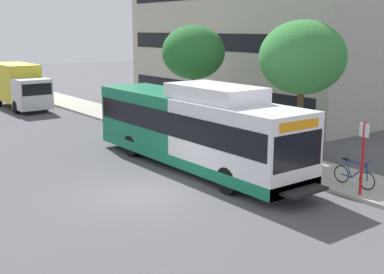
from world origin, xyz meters
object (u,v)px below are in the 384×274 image
transit_bus (194,128)px  bus_stop_sign_pole (363,153)px  bicycle_parked (354,175)px  box_truck_background (19,85)px  street_tree_near_stop (302,58)px  street_tree_mid_block (193,53)px

transit_bus → bus_stop_sign_pole: bearing=-71.5°
transit_bus → bicycle_parked: bearing=-64.0°
box_truck_background → transit_bus: bearing=-88.7°
bus_stop_sign_pole → bicycle_parked: (0.67, 0.74, -1.09)m
bicycle_parked → box_truck_background: bearing=97.2°
bus_stop_sign_pole → street_tree_near_stop: (2.18, 4.75, 2.94)m
street_tree_mid_block → box_truck_background: size_ratio=0.84×
bus_stop_sign_pole → street_tree_near_stop: bearing=65.3°
street_tree_near_stop → street_tree_mid_block: size_ratio=1.03×
transit_bus → bus_stop_sign_pole: transit_bus is taller
street_tree_near_stop → street_tree_mid_block: bearing=89.6°
transit_bus → bus_stop_sign_pole: size_ratio=4.71×
street_tree_mid_block → box_truck_background: (-4.93, 14.82, -2.77)m
box_truck_background → street_tree_mid_block: bearing=-71.6°
bicycle_parked → box_truck_background: 26.93m
bicycle_parked → street_tree_mid_block: 12.61m
bus_stop_sign_pole → street_tree_mid_block: bearing=79.9°
bus_stop_sign_pole → box_truck_background: box_truck_background is taller
street_tree_near_stop → street_tree_mid_block: 7.86m
street_tree_mid_block → box_truck_background: bearing=108.4°
bus_stop_sign_pole → bicycle_parked: bus_stop_sign_pole is taller
transit_bus → street_tree_mid_block: (4.46, 5.94, 2.81)m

